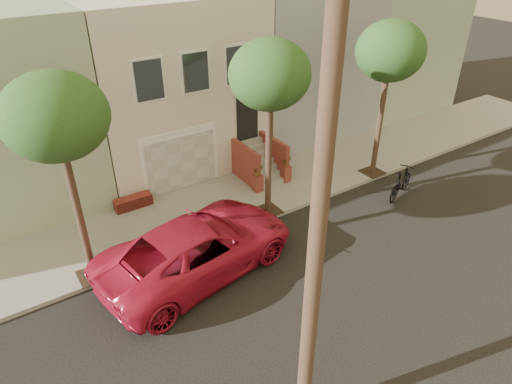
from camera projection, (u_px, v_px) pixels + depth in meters
ground at (314, 284)px, 13.70m from camera, size 90.00×90.00×0.00m
sidewalk at (225, 203)px, 17.49m from camera, size 40.00×3.70×0.15m
house_row at (156, 75)px, 19.82m from camera, size 33.10×11.70×7.00m
tree_left at (55, 118)px, 11.18m from camera, size 2.70×2.57×6.30m
tree_mid at (270, 76)px, 14.25m from camera, size 2.70×2.57×6.30m
tree_right at (390, 52)px, 16.84m from camera, size 2.70×2.57×6.30m
pickup_truck at (198, 247)px, 13.81m from camera, size 6.76×3.99×1.76m
motorcycle at (401, 182)px, 17.76m from camera, size 2.14×1.25×1.24m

